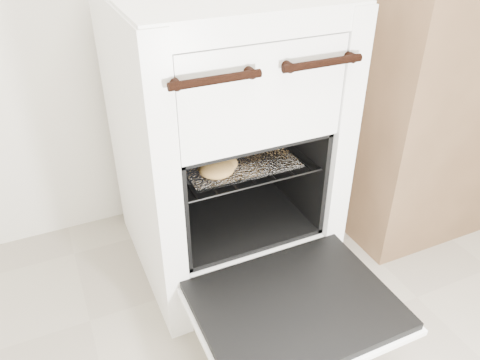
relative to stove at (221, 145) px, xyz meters
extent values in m
cube|color=white|center=(0.00, 0.01, 0.01)|extent=(0.59, 0.63, 0.91)
cylinder|color=black|center=(-0.14, -0.32, 0.35)|extent=(0.22, 0.02, 0.02)
cylinder|color=black|center=(0.14, -0.32, 0.35)|extent=(0.22, 0.02, 0.02)
cube|color=black|center=(0.00, -0.50, -0.24)|extent=(0.51, 0.40, 0.02)
cube|color=white|center=(0.00, -0.50, -0.26)|extent=(0.53, 0.41, 0.02)
cylinder|color=black|center=(-0.21, -0.07, 0.00)|extent=(0.01, 0.41, 0.01)
cylinder|color=black|center=(0.21, -0.07, 0.00)|extent=(0.01, 0.41, 0.01)
cylinder|color=black|center=(0.00, -0.26, 0.00)|extent=(0.42, 0.01, 0.01)
cylinder|color=black|center=(0.00, 0.13, 0.00)|extent=(0.42, 0.01, 0.01)
cylinder|color=black|center=(-0.18, -0.07, 0.00)|extent=(0.01, 0.40, 0.01)
cylinder|color=black|center=(-0.12, -0.07, 0.00)|extent=(0.01, 0.40, 0.01)
cylinder|color=black|center=(-0.06, -0.07, 0.00)|extent=(0.01, 0.40, 0.01)
cylinder|color=black|center=(0.00, -0.07, 0.00)|extent=(0.01, 0.40, 0.01)
cylinder|color=black|center=(0.06, -0.07, 0.00)|extent=(0.01, 0.40, 0.01)
cylinder|color=black|center=(0.12, -0.07, 0.00)|extent=(0.01, 0.40, 0.01)
cylinder|color=black|center=(0.18, -0.07, 0.00)|extent=(0.01, 0.40, 0.01)
cube|color=white|center=(0.00, -0.09, 0.01)|extent=(0.34, 0.30, 0.01)
ellipsoid|color=tan|center=(-0.09, -0.18, 0.03)|extent=(0.14, 0.14, 0.04)
ellipsoid|color=tan|center=(0.10, -0.05, 0.03)|extent=(0.14, 0.14, 0.04)
ellipsoid|color=tan|center=(-0.06, -0.16, 0.03)|extent=(0.13, 0.13, 0.04)
cube|color=brown|center=(0.96, 0.02, 0.04)|extent=(0.98, 0.65, 0.98)
camera|label=1|loc=(-0.50, -1.24, 0.70)|focal=35.00mm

